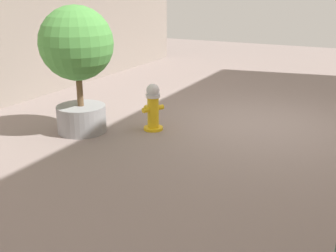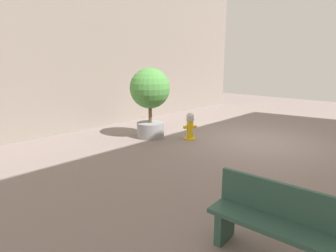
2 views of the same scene
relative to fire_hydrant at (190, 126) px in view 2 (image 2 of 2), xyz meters
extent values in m
plane|color=gray|center=(-1.71, -1.21, -0.43)|extent=(23.40, 23.40, 0.00)
cylinder|color=gold|center=(-0.01, 0.00, -0.41)|extent=(0.35, 0.35, 0.05)
cylinder|color=gold|center=(-0.01, 0.00, -0.10)|extent=(0.21, 0.21, 0.57)
cylinder|color=silver|center=(-0.01, 0.00, 0.22)|extent=(0.26, 0.26, 0.06)
sphere|color=silver|center=(-0.01, 0.00, 0.31)|extent=(0.24, 0.24, 0.24)
cylinder|color=gold|center=(0.06, 0.14, -0.03)|extent=(0.14, 0.16, 0.09)
cylinder|color=gold|center=(-0.08, -0.13, -0.03)|extent=(0.14, 0.16, 0.09)
cylinder|color=gold|center=(0.14, -0.07, -0.07)|extent=(0.18, 0.17, 0.12)
cube|color=#33594C|center=(-3.58, 3.68, -0.21)|extent=(0.12, 0.40, 0.45)
cube|color=#33594C|center=(-4.20, 3.64, 0.05)|extent=(1.57, 0.53, 0.06)
cube|color=#33594C|center=(-4.19, 3.45, 0.30)|extent=(1.55, 0.15, 0.44)
cylinder|color=gray|center=(1.10, 0.67, -0.19)|extent=(0.87, 0.87, 0.48)
cylinder|color=brown|center=(1.10, 0.67, 0.41)|extent=(0.11, 0.11, 0.72)
sphere|color=#4C9342|center=(1.10, 0.67, 1.16)|extent=(1.27, 1.27, 1.27)
camera|label=1|loc=(-3.48, 6.20, 2.05)|focal=43.59mm
camera|label=2|loc=(-5.33, 6.64, 1.93)|focal=29.65mm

